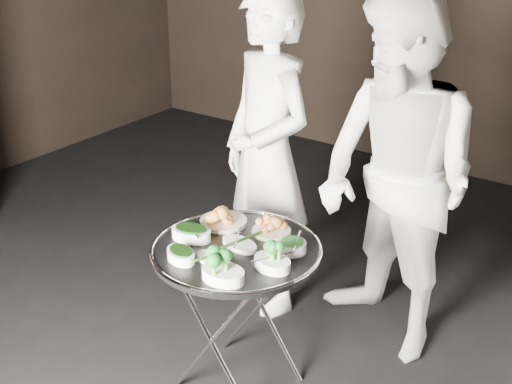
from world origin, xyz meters
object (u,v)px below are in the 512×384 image
Objects in this scene: serving_tray at (236,250)px; waiter_left at (267,155)px; waiter_right at (397,181)px; tray_stand at (237,313)px.

serving_tray is 0.79m from waiter_left.
waiter_right reaches higher than waiter_left.
waiter_left is (-0.32, 0.70, 0.16)m from serving_tray.
tray_stand is 0.91m from waiter_left.
tray_stand is at bearing -94.42° from waiter_right.
tray_stand is 0.41× the size of waiter_left.
tray_stand is 0.32m from serving_tray.
waiter_right is at bearing 26.48° from waiter_left.
tray_stand is 0.40× the size of waiter_right.
waiter_left is 0.72m from waiter_right.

